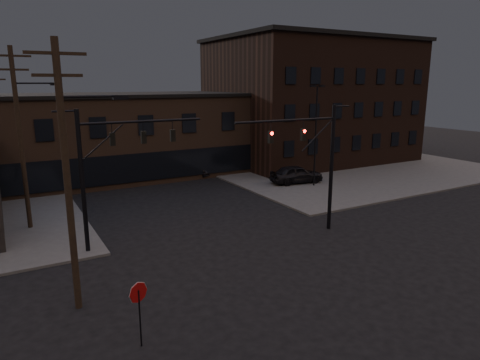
% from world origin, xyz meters
% --- Properties ---
extents(ground, '(140.00, 140.00, 0.00)m').
position_xyz_m(ground, '(0.00, 0.00, 0.00)').
color(ground, black).
rests_on(ground, ground).
extents(sidewalk_ne, '(30.00, 30.00, 0.15)m').
position_xyz_m(sidewalk_ne, '(22.00, 22.00, 0.07)').
color(sidewalk_ne, '#474744').
rests_on(sidewalk_ne, ground).
extents(building_row, '(40.00, 12.00, 8.00)m').
position_xyz_m(building_row, '(0.00, 28.00, 4.00)').
color(building_row, '#4C3628').
rests_on(building_row, ground).
extents(building_right, '(22.00, 16.00, 14.00)m').
position_xyz_m(building_right, '(22.00, 26.00, 7.00)').
color(building_right, black).
rests_on(building_right, ground).
extents(traffic_signal_near, '(7.12, 0.24, 8.00)m').
position_xyz_m(traffic_signal_near, '(5.36, 4.50, 4.93)').
color(traffic_signal_near, black).
rests_on(traffic_signal_near, ground).
extents(traffic_signal_far, '(7.12, 0.24, 8.00)m').
position_xyz_m(traffic_signal_far, '(-6.72, 8.00, 5.01)').
color(traffic_signal_far, black).
rests_on(traffic_signal_far, ground).
extents(stop_sign, '(0.72, 0.33, 2.48)m').
position_xyz_m(stop_sign, '(-8.00, -1.99, 1.84)').
color(stop_sign, black).
rests_on(stop_sign, ground).
extents(utility_pole_near, '(3.70, 0.28, 11.00)m').
position_xyz_m(utility_pole_near, '(-9.43, 2.00, 5.87)').
color(utility_pole_near, black).
rests_on(utility_pole_near, ground).
extents(utility_pole_mid, '(3.70, 0.28, 11.50)m').
position_xyz_m(utility_pole_mid, '(-10.44, 14.00, 6.13)').
color(utility_pole_mid, black).
rests_on(utility_pole_mid, ground).
extents(lot_light_a, '(1.50, 0.28, 9.14)m').
position_xyz_m(lot_light_a, '(13.00, 14.00, 5.51)').
color(lot_light_a, black).
rests_on(lot_light_a, ground).
extents(lot_light_b, '(1.50, 0.28, 9.14)m').
position_xyz_m(lot_light_b, '(19.00, 19.00, 5.51)').
color(lot_light_b, black).
rests_on(lot_light_b, ground).
extents(parked_car_lot_a, '(5.23, 2.75, 1.70)m').
position_xyz_m(parked_car_lot_a, '(12.20, 15.58, 1.00)').
color(parked_car_lot_a, black).
rests_on(parked_car_lot_a, sidewalk_ne).
extents(parked_car_lot_b, '(5.58, 3.37, 1.51)m').
position_xyz_m(parked_car_lot_b, '(12.76, 23.43, 0.91)').
color(parked_car_lot_b, '#B6B6B9').
rests_on(parked_car_lot_b, sidewalk_ne).
extents(car_crossing, '(3.51, 5.42, 1.69)m').
position_xyz_m(car_crossing, '(5.50, 24.40, 0.84)').
color(car_crossing, black).
rests_on(car_crossing, ground).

